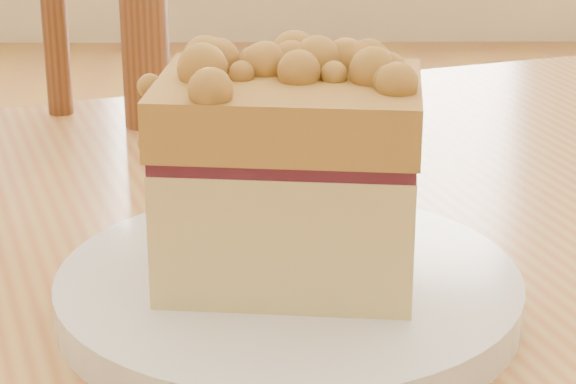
{
  "coord_description": "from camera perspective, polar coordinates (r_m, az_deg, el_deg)",
  "views": [
    {
      "loc": [
        0.15,
        -0.38,
        1.02
      ],
      "look_at": [
        0.16,
        0.18,
        0.8
      ],
      "focal_mm": 70.0,
      "sensor_mm": 36.0,
      "label": 1
    }
  ],
  "objects": [
    {
      "name": "cafe_chair_main",
      "position": [
        1.21,
        -10.12,
        -5.63
      ],
      "size": [
        0.57,
        0.57,
        0.96
      ],
      "rotation": [
        0.0,
        0.0,
        2.72
      ],
      "color": "brown",
      "rests_on": "ground"
    },
    {
      "name": "plate",
      "position": [
        0.59,
        0.03,
        -5.13
      ],
      "size": [
        0.24,
        0.24,
        0.02
      ],
      "color": "white",
      "rests_on": "cafe_table_main"
    },
    {
      "name": "cake_slice",
      "position": [
        0.56,
        0.16,
        1.24
      ],
      "size": [
        0.14,
        0.11,
        0.12
      ],
      "rotation": [
        0.0,
        0.0,
        -0.1
      ],
      "color": "#E5C081",
      "rests_on": "plate"
    }
  ]
}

